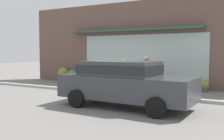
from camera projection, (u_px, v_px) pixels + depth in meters
ground_plane at (105, 93)px, 11.99m from camera, size 60.00×60.00×0.00m
curb_strip at (103, 92)px, 11.81m from camera, size 14.00×0.24×0.12m
storefront at (134, 45)px, 14.61m from camera, size 14.00×0.81×4.67m
fire_hydrant at (122, 82)px, 12.75m from camera, size 0.38×0.34×0.84m
pedestrian_with_handbag at (124, 71)px, 13.39m from camera, size 0.43×0.56×1.58m
pedestrian_passerby at (147, 70)px, 12.77m from camera, size 0.44×0.32×1.70m
parked_car_dark_gray at (124, 81)px, 8.88m from camera, size 4.64×2.06×1.57m
potted_plant_near_hydrant at (113, 74)px, 14.88m from camera, size 0.51×0.51×1.24m
potted_plant_window_left at (204, 85)px, 12.29m from camera, size 0.46×0.46×0.58m
potted_plant_by_entrance at (86, 78)px, 15.50m from camera, size 0.39×0.39×0.61m
potted_plant_doorstep at (63, 74)px, 16.45m from camera, size 0.70×0.70×0.90m
potted_plant_low_front at (168, 83)px, 12.93m from camera, size 0.30×0.30×0.63m
potted_plant_corner_tall at (138, 81)px, 14.08m from camera, size 0.28×0.28×0.53m
potted_plant_window_center at (72, 76)px, 15.92m from camera, size 0.64×0.64×0.80m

